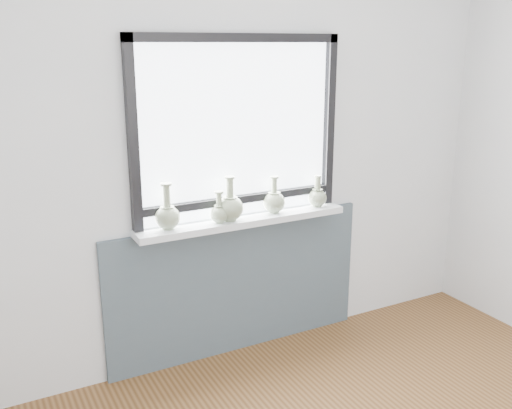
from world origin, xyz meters
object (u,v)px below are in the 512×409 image
vase_d (274,201)px  vase_e (317,196)px  vase_b (219,212)px  vase_a (167,215)px  windowsill (243,221)px  vase_c (230,207)px

vase_d → vase_e: bearing=-2.2°
vase_e → vase_b: bearing=-178.3°
vase_a → vase_e: size_ratio=1.31×
vase_a → vase_b: (0.30, -0.03, -0.02)m
vase_e → windowsill: bearing=179.5°
windowsill → vase_e: bearing=-0.5°
vase_d → windowsill: bearing=-177.9°
windowsill → vase_c: size_ratio=5.02×
vase_a → vase_e: vase_a is taller
vase_b → windowsill: bearing=8.3°
vase_a → vase_c: (0.37, -0.02, 0.00)m
vase_c → windowsill: bearing=9.0°
vase_d → vase_b: bearing=-175.2°
vase_b → vase_d: size_ratio=0.83×
windowsill → vase_d: vase_d is taller
windowsill → vase_a: (-0.47, 0.00, 0.10)m
vase_a → vase_d: vase_a is taller
windowsill → vase_a: bearing=179.6°
vase_d → vase_e: size_ratio=1.13×
vase_b → vase_c: 0.08m
windowsill → vase_d: 0.23m
vase_a → windowsill: bearing=-0.4°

